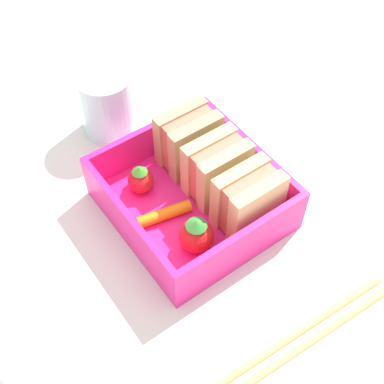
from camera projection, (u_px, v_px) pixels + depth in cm
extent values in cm
cube|color=silver|center=(192.00, 215.00, 51.86)|extent=(120.00, 120.00, 2.00)
cube|color=#F32287|center=(192.00, 206.00, 50.60)|extent=(15.20, 14.20, 1.20)
cube|color=#F32287|center=(250.00, 156.00, 51.03)|extent=(15.20, 0.60, 3.86)
cube|color=#F32287|center=(128.00, 225.00, 46.16)|extent=(15.20, 0.60, 3.86)
cube|color=#F32287|center=(148.00, 142.00, 52.23)|extent=(0.60, 13.00, 3.86)
cube|color=#F32287|center=(243.00, 244.00, 44.96)|extent=(0.60, 13.00, 3.86)
cube|color=tan|center=(181.00, 132.00, 51.65)|extent=(1.24, 5.58, 5.86)
cube|color=#D87259|center=(188.00, 139.00, 51.03)|extent=(1.24, 5.13, 5.39)
cube|color=tan|center=(196.00, 147.00, 50.41)|extent=(1.24, 5.58, 5.86)
cube|color=#DABB7E|center=(209.00, 160.00, 49.43)|extent=(1.24, 5.58, 5.86)
cube|color=#D87259|center=(217.00, 168.00, 48.81)|extent=(1.24, 5.13, 5.39)
cube|color=#DABB7E|center=(225.00, 177.00, 48.19)|extent=(1.24, 5.58, 5.86)
cube|color=#E4B97E|center=(239.00, 191.00, 47.20)|extent=(1.24, 5.58, 5.86)
cube|color=#D87259|center=(248.00, 200.00, 46.59)|extent=(1.24, 5.13, 5.39)
cube|color=#E4B97E|center=(257.00, 209.00, 45.97)|extent=(1.24, 5.58, 5.86)
sphere|color=red|center=(141.00, 181.00, 50.11)|extent=(2.47, 2.47, 2.47)
cone|color=green|center=(139.00, 170.00, 48.89)|extent=(1.48, 1.48, 0.60)
cylinder|color=orange|center=(164.00, 214.00, 48.60)|extent=(2.18, 5.24, 1.12)
sphere|color=red|center=(196.00, 236.00, 45.95)|extent=(3.09, 3.09, 3.09)
cone|color=#348A37|center=(196.00, 224.00, 44.49)|extent=(1.86, 1.86, 0.60)
cylinder|color=tan|center=(291.00, 336.00, 42.91)|extent=(1.79, 19.60, 0.70)
cylinder|color=tan|center=(300.00, 348.00, 42.33)|extent=(1.79, 19.60, 0.70)
cylinder|color=silver|center=(107.00, 104.00, 54.95)|extent=(5.61, 5.61, 7.07)
cube|color=silver|center=(20.00, 318.00, 44.03)|extent=(15.73, 12.04, 0.40)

